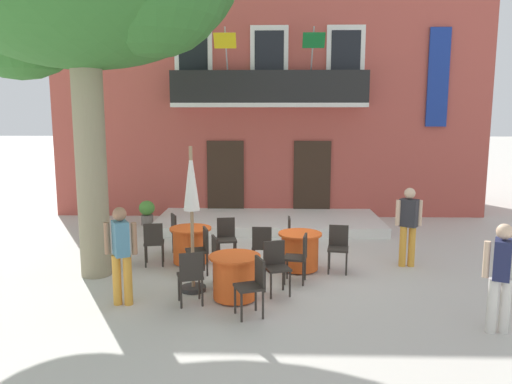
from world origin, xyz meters
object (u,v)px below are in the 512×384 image
object	(u,v)px
cafe_table_near_tree	(235,277)
cafe_umbrella	(192,198)
cafe_chair_middle_0	(338,245)
cafe_table_front	(191,245)
cafe_chair_front_1	(179,231)
cafe_chair_middle_1	(294,235)
pedestrian_by_tree	(501,272)
cafe_chair_middle_2	(262,245)
cafe_chair_middle_3	(299,255)
cafe_chair_near_tree_2	(191,274)
cafe_chair_front_0	(226,236)
pedestrian_mid_plaza	(408,222)
cafe_chair_near_tree_3	(254,283)
pedestrian_near_entrance	(121,250)
cafe_chair_front_2	(154,241)
ground_planter_left	(147,211)
cafe_chair_front_3	(201,248)
cafe_chair_near_tree_0	(276,264)
cafe_chair_near_tree_1	(221,257)
cafe_table_middle	(300,251)

from	to	relation	value
cafe_table_near_tree	cafe_umbrella	world-z (taller)	cafe_umbrella
cafe_chair_middle_0	cafe_umbrella	world-z (taller)	cafe_umbrella
cafe_table_front	cafe_chair_front_1	bearing A→B (deg)	119.67
cafe_chair_middle_1	pedestrian_by_tree	size ratio (longest dim) A/B	0.57
cafe_chair_middle_0	cafe_chair_middle_1	distance (m)	1.15
cafe_chair_middle_2	cafe_chair_front_1	xyz separation A→B (m)	(-1.86, 1.10, 0.00)
cafe_chair_middle_3	cafe_chair_front_1	xyz separation A→B (m)	(-2.56, 1.80, 0.00)
cafe_chair_near_tree_2	cafe_table_front	world-z (taller)	cafe_chair_near_tree_2
cafe_umbrella	cafe_chair_near_tree_2	bearing A→B (deg)	-84.32
cafe_chair_near_tree_2	cafe_chair_front_0	size ratio (longest dim) A/B	1.00
cafe_chair_near_tree_2	pedestrian_mid_plaza	bearing A→B (deg)	28.24
cafe_chair_near_tree_3	pedestrian_near_entrance	xyz separation A→B (m)	(-2.15, 0.40, 0.39)
cafe_chair_front_2	ground_planter_left	world-z (taller)	cafe_chair_front_2
cafe_umbrella	pedestrian_mid_plaza	bearing A→B (deg)	20.23
cafe_chair_front_0	cafe_chair_front_3	world-z (taller)	same
cafe_chair_near_tree_0	cafe_chair_middle_0	size ratio (longest dim) A/B	1.00
cafe_chair_near_tree_2	pedestrian_by_tree	size ratio (longest dim) A/B	0.57
cafe_chair_near_tree_1	pedestrian_near_entrance	size ratio (longest dim) A/B	0.56
cafe_umbrella	cafe_chair_front_3	bearing A→B (deg)	89.58
cafe_chair_near_tree_1	cafe_table_middle	distance (m)	1.76
cafe_chair_front_1	cafe_chair_near_tree_3	bearing A→B (deg)	-62.11
cafe_umbrella	cafe_table_front	bearing A→B (deg)	100.27
cafe_chair_front_1	cafe_chair_front_0	bearing A→B (deg)	-22.32
cafe_table_middle	cafe_chair_front_0	size ratio (longest dim) A/B	0.95
cafe_chair_front_0	cafe_chair_front_2	xyz separation A→B (m)	(-1.45, -0.41, 0.00)
cafe_chair_front_1	ground_planter_left	bearing A→B (deg)	116.13
cafe_chair_near_tree_2	cafe_table_middle	xyz separation A→B (m)	(1.88, 1.89, -0.14)
cafe_table_middle	cafe_chair_near_tree_2	bearing A→B (deg)	-134.82
cafe_umbrella	pedestrian_near_entrance	bearing A→B (deg)	-147.89
cafe_umbrella	cafe_table_near_tree	bearing A→B (deg)	-26.44
cafe_chair_near_tree_1	cafe_chair_middle_3	bearing A→B (deg)	6.72
cafe_chair_middle_1	cafe_chair_front_1	bearing A→B (deg)	173.33
cafe_chair_near_tree_0	cafe_chair_middle_1	xyz separation A→B (m)	(0.41, 2.05, 0.00)
cafe_chair_middle_0	pedestrian_mid_plaza	bearing A→B (deg)	13.61
cafe_table_near_tree	pedestrian_mid_plaza	world-z (taller)	pedestrian_mid_plaza
cafe_chair_near_tree_3	cafe_chair_middle_3	distance (m)	1.73
cafe_chair_front_0	cafe_chair_near_tree_2	bearing A→B (deg)	-98.37
cafe_chair_front_1	pedestrian_by_tree	distance (m)	6.52
cafe_chair_middle_0	cafe_chair_middle_2	xyz separation A→B (m)	(-1.50, -0.00, 0.00)
cafe_chair_middle_1	cafe_chair_front_2	xyz separation A→B (m)	(-2.89, -0.56, 0.00)
cafe_chair_near_tree_1	cafe_table_front	world-z (taller)	cafe_chair_near_tree_1
cafe_chair_middle_2	cafe_chair_near_tree_1	bearing A→B (deg)	-130.41
cafe_chair_front_0	pedestrian_mid_plaza	size ratio (longest dim) A/B	0.56
cafe_chair_near_tree_2	pedestrian_by_tree	bearing A→B (deg)	-11.24
cafe_chair_middle_2	cafe_umbrella	size ratio (longest dim) A/B	0.36
cafe_chair_middle_1	pedestrian_near_entrance	bearing A→B (deg)	-137.90
cafe_chair_near_tree_2	pedestrian_mid_plaza	distance (m)	4.66
cafe_chair_near_tree_1	cafe_chair_middle_0	xyz separation A→B (m)	(2.25, 0.87, 0.00)
cafe_table_front	pedestrian_mid_plaza	size ratio (longest dim) A/B	0.53
pedestrian_near_entrance	cafe_chair_front_0	bearing A→B (deg)	59.13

